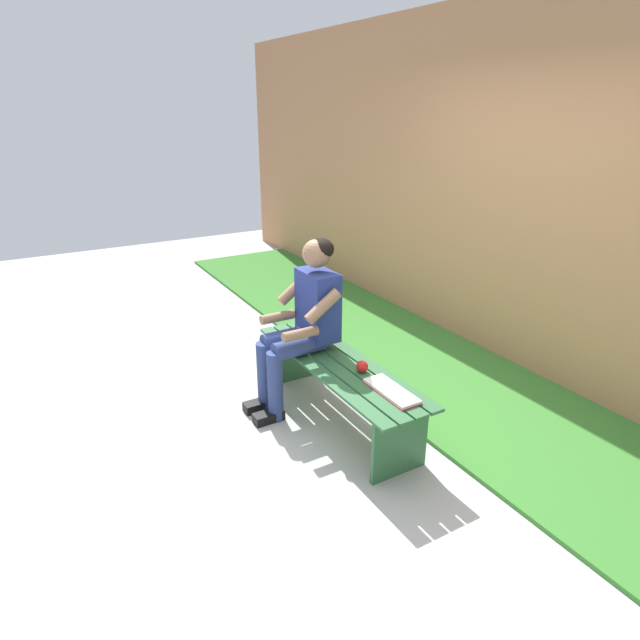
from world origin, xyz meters
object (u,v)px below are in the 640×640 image
bench_near (339,377)px  book_open (391,391)px  apple (362,367)px  person_seated (303,318)px

bench_near → book_open: (-0.51, -0.06, 0.12)m
apple → bench_near: bearing=17.5°
bench_near → apple: (-0.19, -0.06, 0.15)m
person_seated → book_open: (-0.84, -0.17, -0.23)m
bench_near → apple: bearing=-162.5°
book_open → apple: bearing=0.7°
bench_near → person_seated: person_seated is taller
person_seated → book_open: 0.89m
bench_near → book_open: bearing=-172.9°
person_seated → apple: 0.58m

